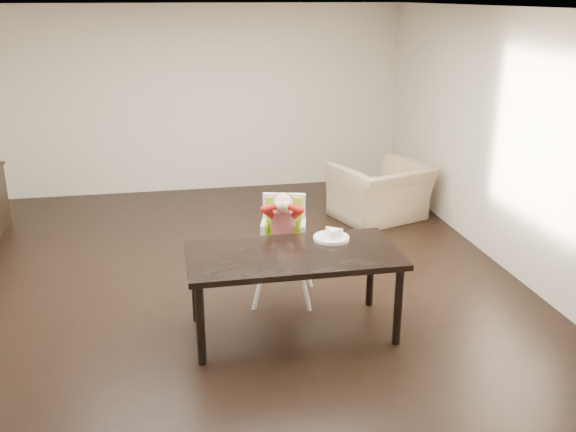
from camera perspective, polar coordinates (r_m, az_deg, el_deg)
name	(u,v)px	position (r m, az deg, el deg)	size (l,w,h in m)	color
ground	(227,285)	(6.63, -5.46, -6.11)	(7.00, 7.00, 0.00)	black
room_walls	(221,103)	(6.07, -6.01, 9.93)	(6.02, 7.02, 2.71)	beige
dining_table	(293,261)	(5.45, 0.46, -4.05)	(1.80, 0.90, 0.75)	black
high_chair	(283,224)	(6.06, -0.42, -0.71)	(0.54, 0.54, 1.07)	white
plate	(332,236)	(5.71, 3.93, -1.77)	(0.35, 0.35, 0.09)	white
armchair	(381,183)	(8.43, 8.29, 2.94)	(1.13, 0.73, 0.99)	tan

